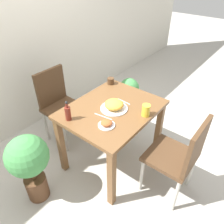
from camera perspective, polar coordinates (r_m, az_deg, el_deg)
The scene contains 14 objects.
ground_plane at distance 2.66m, azimuth 0.00°, elevation -12.24°, with size 16.00×16.00×0.00m, color #B7B2A8.
wall_back at distance 2.88m, azimuth -22.65°, elevation 19.79°, with size 8.00×0.05×2.60m.
dining_table at distance 2.23m, azimuth 0.00°, elevation -1.48°, with size 0.96×0.77×0.75m.
chair_near at distance 2.07m, azimuth 17.27°, elevation -10.73°, with size 0.42×0.42×0.92m.
chair_far at distance 2.72m, azimuth -13.69°, elevation 2.52°, with size 0.42×0.42×0.92m.
food_plate at distance 2.12m, azimuth 0.53°, elevation 1.74°, with size 0.27×0.27×0.09m.
side_plate at distance 1.92m, azimuth -1.45°, elevation -3.04°, with size 0.15×0.15×0.06m.
drink_cup at distance 2.56m, azimuth -0.35°, elevation 8.11°, with size 0.08×0.08×0.07m.
juice_glass at distance 2.05m, azimuth 8.86°, elevation 0.44°, with size 0.08×0.08×0.11m.
sauce_bottle at distance 2.00m, azimuth -11.47°, elevation -0.18°, with size 0.05×0.05×0.20m.
fork_utensil at distance 2.04m, azimuth -2.31°, elevation -1.20°, with size 0.03×0.19×0.00m.
spoon_utensil at distance 2.25m, azimuth 3.10°, elevation 2.75°, with size 0.02×0.16×0.00m.
potted_plant_left at distance 2.11m, azimuth -20.86°, elevation -12.04°, with size 0.38×0.38×0.76m.
potted_plant_right at distance 3.15m, azimuth 4.41°, elevation 4.46°, with size 0.28×0.28×0.59m.
Camera 1 is at (-1.39, -1.10, 1.98)m, focal length 35.00 mm.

